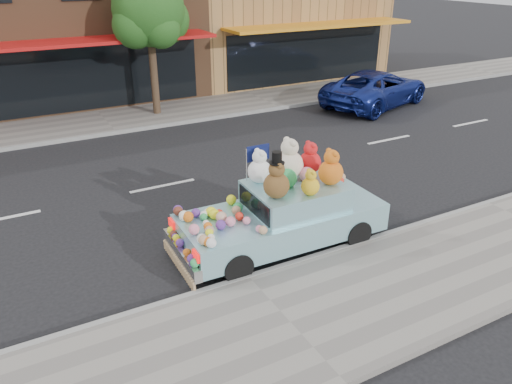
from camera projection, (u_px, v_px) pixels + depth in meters
ground at (163, 186)px, 13.46m from camera, size 120.00×120.00×0.00m
near_sidewalk at (290, 325)px, 8.26m from camera, size 60.00×3.00×0.12m
far_sidewalk at (106, 121)px, 18.62m from camera, size 60.00×3.00×0.12m
near_kerb at (248, 278)px, 9.45m from camera, size 60.00×0.12×0.13m
far_kerb at (116, 132)px, 17.42m from camera, size 60.00×0.12×0.13m
storefront_mid at (65, 8)px, 21.46m from camera, size 10.00×9.80×7.30m
storefront_right at (267, 0)px, 25.77m from camera, size 10.00×9.80×7.30m
street_tree at (149, 16)px, 17.99m from camera, size 3.00×2.70×5.22m
car_blue at (376, 88)px, 20.57m from camera, size 5.76×3.93×1.46m
art_car at (283, 210)px, 10.38m from camera, size 4.52×1.86×2.29m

